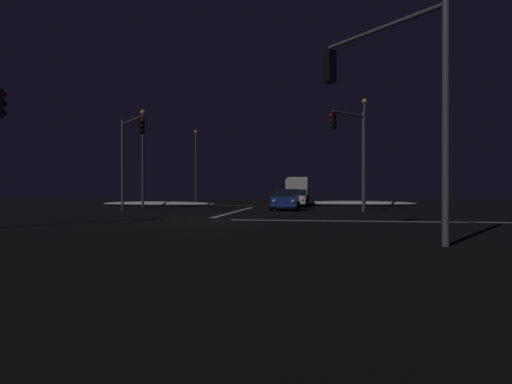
{
  "coord_description": "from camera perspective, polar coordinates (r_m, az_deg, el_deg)",
  "views": [
    {
      "loc": [
        5.3,
        -19.56,
        1.41
      ],
      "look_at": [
        0.84,
        11.83,
        1.35
      ],
      "focal_mm": 28.52,
      "sensor_mm": 36.0,
      "label": 1
    }
  ],
  "objects": [
    {
      "name": "box_truck",
      "position": [
        49.35,
        5.88,
        0.46
      ],
      "size": [
        2.68,
        8.28,
        3.08
      ],
      "color": "beige",
      "rests_on": "ground"
    },
    {
      "name": "sedan_blue",
      "position": [
        30.19,
        4.17,
        -1.04
      ],
      "size": [
        2.02,
        4.33,
        1.57
      ],
      "color": "navy",
      "rests_on": "ground"
    },
    {
      "name": "ground",
      "position": [
        20.31,
        -7.07,
        -4.0
      ],
      "size": [
        120.0,
        120.0,
        0.1
      ],
      "primitive_type": "cube",
      "color": "black"
    },
    {
      "name": "traffic_signal_nw",
      "position": [
        30.17,
        -17.28,
        6.1
      ],
      "size": [
        2.92,
        2.92,
        6.67
      ],
      "color": "#4C4C51",
      "rests_on": "ground"
    },
    {
      "name": "streetlamp_left_near",
      "position": [
        36.62,
        -15.58,
        5.6
      ],
      "size": [
        0.44,
        0.44,
        8.46
      ],
      "color": "#424247",
      "rests_on": "ground"
    },
    {
      "name": "snow_bank_left_curb",
      "position": [
        38.83,
        -13.58,
        -1.63
      ],
      "size": [
        10.86,
        1.5,
        0.46
      ],
      "color": "white",
      "rests_on": "ground"
    },
    {
      "name": "snow_bank_right_curb",
      "position": [
        39.5,
        13.51,
        -1.57
      ],
      "size": [
        11.54,
        1.5,
        0.5
      ],
      "color": "white",
      "rests_on": "ground"
    },
    {
      "name": "sedan_white",
      "position": [
        36.79,
        5.59,
        -0.83
      ],
      "size": [
        2.02,
        4.33,
        1.57
      ],
      "color": "silver",
      "rests_on": "ground"
    },
    {
      "name": "crosswalk_bar_east",
      "position": [
        19.84,
        16.9,
        -3.95
      ],
      "size": [
        14.09,
        0.4,
        0.01
      ],
      "color": "white",
      "rests_on": "ground"
    },
    {
      "name": "sedan_red",
      "position": [
        42.02,
        5.98,
        -0.72
      ],
      "size": [
        2.02,
        4.33,
        1.57
      ],
      "color": "maroon",
      "rests_on": "ground"
    },
    {
      "name": "traffic_signal_se",
      "position": [
        12.67,
        18.17,
        14.04
      ],
      "size": [
        3.13,
        3.13,
        6.48
      ],
      "color": "#4C4C51",
      "rests_on": "ground"
    },
    {
      "name": "streetlamp_right_near",
      "position": [
        33.83,
        14.97,
        6.37
      ],
      "size": [
        0.44,
        0.44,
        8.82
      ],
      "color": "#424247",
      "rests_on": "ground"
    },
    {
      "name": "traffic_signal_ne",
      "position": [
        27.61,
        13.23,
        6.71
      ],
      "size": [
        2.46,
        2.46,
        6.77
      ],
      "color": "#4C4C51",
      "rests_on": "ground"
    },
    {
      "name": "streetlamp_left_far",
      "position": [
        51.65,
        -8.42,
        4.35
      ],
      "size": [
        0.44,
        0.44,
        9.08
      ],
      "color": "#424247",
      "rests_on": "ground"
    },
    {
      "name": "centre_line_ns",
      "position": [
        39.77,
        0.42,
        -1.91
      ],
      "size": [
        22.0,
        0.15,
        0.01
      ],
      "color": "yellow",
      "rests_on": "ground"
    },
    {
      "name": "stop_line_north",
      "position": [
        28.32,
        -2.71,
        -2.73
      ],
      "size": [
        0.35,
        14.09,
        0.01
      ],
      "color": "white",
      "rests_on": "ground"
    }
  ]
}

